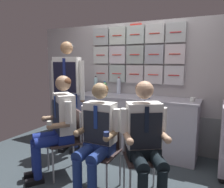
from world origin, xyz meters
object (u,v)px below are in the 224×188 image
Objects in this scene: crew_member_left at (58,121)px; coffee_cup_spare at (193,99)px; folding_chair_center at (104,143)px; folding_chair_right at (141,147)px; crew_member_center at (97,134)px; crew_member_right at (146,137)px; water_bottle_tall at (96,85)px; crew_member_standing at (68,86)px; folding_chair_left at (71,134)px.

crew_member_left is 18.17× the size of coffee_cup_spare.
folding_chair_center is 0.45m from folding_chair_right.
coffee_cup_spare is (0.85, 1.26, 0.26)m from crew_member_center.
folding_chair_center is at bearing 173.93° from crew_member_right.
crew_member_left is 4.30× the size of water_bottle_tall.
folding_chair_center is at bearing 91.59° from crew_member_center.
crew_member_center is 1.46× the size of folding_chair_right.
crew_member_right is at bearing -56.86° from folding_chair_right.
folding_chair_right is at bearing 6.05° from crew_member_left.
crew_member_standing reaches higher than water_bottle_tall.
crew_member_right is at bearing 11.38° from crew_member_center.
water_bottle_tall reaches higher than coffee_cup_spare.
folding_chair_left is at bearing -144.19° from coffee_cup_spare.
crew_member_standing is 5.89× the size of water_bottle_tall.
folding_chair_center is 0.48× the size of crew_member_standing.
folding_chair_right is (0.44, 0.24, -0.16)m from crew_member_center.
crew_member_standing is 0.61m from water_bottle_tall.
folding_chair_center is 1.61m from water_bottle_tall.
crew_member_standing is at bearing 118.54° from crew_member_left.
water_bottle_tall is at bearing 136.61° from crew_member_right.
crew_member_center is 0.54m from crew_member_right.
folding_chair_center is 2.81× the size of water_bottle_tall.
folding_chair_left is 11.89× the size of coffee_cup_spare.
crew_member_center is (0.00, -0.16, 0.16)m from folding_chair_center.
folding_chair_right is 0.48× the size of crew_member_standing.
crew_member_left is at bearing -80.96° from water_bottle_tall.
folding_chair_center is at bearing -170.14° from folding_chair_right.
crew_member_right reaches higher than water_bottle_tall.
folding_chair_left is at bearing 179.37° from folding_chair_right.
water_bottle_tall is (-0.85, 1.25, 0.53)m from folding_chair_center.
crew_member_standing is at bearing 141.26° from crew_member_center.
crew_member_left is at bearing -61.46° from crew_member_standing.
crew_member_center reaches higher than folding_chair_center.
coffee_cup_spare is at bearing 74.64° from crew_member_right.
water_bottle_tall is at bearing 104.47° from folding_chair_left.
crew_member_left is 1.12m from folding_chair_right.
folding_chair_center and folding_chair_right have the same top height.
folding_chair_right is (1.09, 0.12, -0.20)m from crew_member_left.
crew_member_left reaches higher than crew_member_right.
crew_member_standing is at bearing 155.12° from crew_member_right.
crew_member_standing reaches higher than crew_member_left.
crew_member_center is (0.65, -0.12, -0.04)m from crew_member_left.
crew_member_left reaches higher than folding_chair_left.
crew_member_right reaches higher than folding_chair_center.
folding_chair_left is 0.68× the size of crew_member_center.
crew_member_standing is at bearing -167.10° from coffee_cup_spare.
crew_member_right is at bearing -24.88° from crew_member_standing.
water_bottle_tall is (-1.39, 1.31, 0.35)m from crew_member_right.
crew_member_standing is at bearing 158.17° from folding_chair_right.
folding_chair_center is at bearing -9.07° from folding_chair_left.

